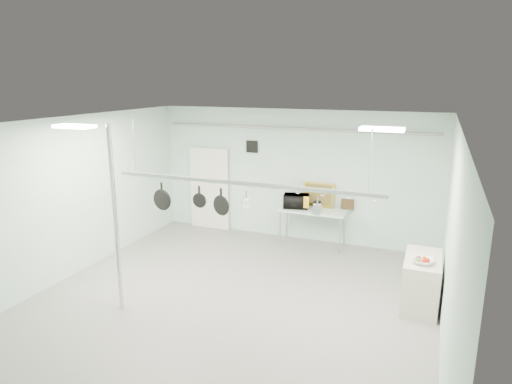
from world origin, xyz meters
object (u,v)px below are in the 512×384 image
at_px(prep_table, 313,212).
at_px(microwave, 296,201).
at_px(chrome_pole, 115,220).
at_px(fruit_bowl, 422,261).
at_px(side_cabinet, 421,282).
at_px(coffee_canister, 317,207).
at_px(skillet_right, 221,202).
at_px(skillet_mid, 199,196).
at_px(skillet_left, 162,196).
at_px(pot_rack, 241,182).

height_order(prep_table, microwave, microwave).
bearing_deg(prep_table, chrome_pole, -118.71).
bearing_deg(chrome_pole, fruit_bowl, 19.62).
bearing_deg(side_cabinet, coffee_canister, 140.15).
bearing_deg(microwave, side_cabinet, 131.65).
height_order(coffee_canister, skillet_right, skillet_right).
distance_m(prep_table, skillet_mid, 3.67).
xyz_separation_m(coffee_canister, skillet_left, (-2.11, -3.10, 0.81)).
xyz_separation_m(pot_rack, skillet_right, (-0.37, 0.00, -0.39)).
height_order(pot_rack, fruit_bowl, pot_rack).
bearing_deg(side_cabinet, skillet_left, -166.30).
bearing_deg(skillet_mid, chrome_pole, -140.12).
distance_m(pot_rack, microwave, 3.49).
bearing_deg(skillet_left, microwave, 71.88).
distance_m(pot_rack, coffee_canister, 3.38).
height_order(skillet_left, skillet_right, same).
bearing_deg(side_cabinet, fruit_bowl, -92.40).
height_order(coffee_canister, fruit_bowl, coffee_canister).
relative_size(chrome_pole, pot_rack, 0.67).
bearing_deg(coffee_canister, microwave, 161.55).
distance_m(side_cabinet, skillet_mid, 4.16).
xyz_separation_m(fruit_bowl, skillet_left, (-4.50, -0.83, 0.88)).
bearing_deg(skillet_left, fruit_bowl, 17.65).
distance_m(microwave, fruit_bowl, 3.84).
relative_size(coffee_canister, skillet_right, 0.46).
distance_m(microwave, coffee_canister, 0.59).
bearing_deg(pot_rack, skillet_right, 180.00).
bearing_deg(coffee_canister, chrome_pole, -121.51).
bearing_deg(prep_table, microwave, -178.07).
distance_m(microwave, skillet_mid, 3.48).
relative_size(chrome_pole, coffee_canister, 14.35).
xyz_separation_m(prep_table, fruit_bowl, (2.54, -2.47, 0.11)).
bearing_deg(fruit_bowl, prep_table, 135.73).
bearing_deg(microwave, prep_table, 170.09).
bearing_deg(skillet_right, fruit_bowl, 31.49).
bearing_deg(skillet_right, side_cabinet, 35.81).
relative_size(side_cabinet, pot_rack, 0.25).
distance_m(pot_rack, fruit_bowl, 3.31).
xyz_separation_m(side_cabinet, skillet_mid, (-3.74, -1.10, 1.45)).
bearing_deg(skillet_left, pot_rack, 7.25).
height_order(prep_table, coffee_canister, coffee_canister).
height_order(chrome_pole, skillet_mid, chrome_pole).
height_order(pot_rack, skillet_right, pot_rack).
xyz_separation_m(prep_table, skillet_mid, (-1.19, -3.30, 1.07)).
distance_m(side_cabinet, pot_rack, 3.62).
height_order(microwave, skillet_mid, skillet_mid).
height_order(coffee_canister, skillet_mid, skillet_mid).
distance_m(coffee_canister, fruit_bowl, 3.30).
bearing_deg(fruit_bowl, side_cabinet, 87.60).
bearing_deg(fruit_bowl, skillet_right, -165.99).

